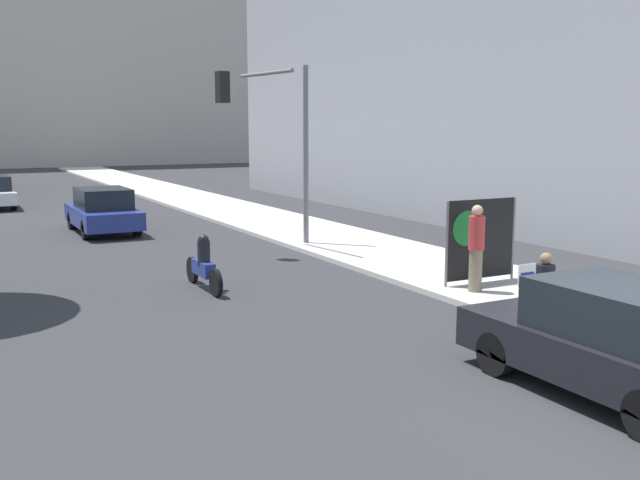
{
  "coord_description": "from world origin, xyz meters",
  "views": [
    {
      "loc": [
        -7.28,
        -5.88,
        3.56
      ],
      "look_at": [
        -0.7,
        6.51,
        1.34
      ],
      "focal_mm": 40.0,
      "sensor_mm": 36.0,
      "label": 1
    }
  ],
  "objects": [
    {
      "name": "protest_banner",
      "position": [
        3.2,
        6.25,
        1.12
      ],
      "size": [
        1.96,
        0.06,
        1.88
      ],
      "color": "slate",
      "rests_on": "sidewalk_curb"
    },
    {
      "name": "ground_plane",
      "position": [
        0.0,
        0.0,
        0.0
      ],
      "size": [
        160.0,
        160.0,
        0.0
      ],
      "primitive_type": "plane",
      "color": "#303033"
    },
    {
      "name": "traffic_light_pole",
      "position": [
        1.25,
        12.94,
        3.68
      ],
      "size": [
        2.95,
        2.72,
        5.24
      ],
      "color": "slate",
      "rests_on": "sidewalk_curb"
    },
    {
      "name": "motorcycle_on_road",
      "position": [
        -2.3,
        9.01,
        0.54
      ],
      "size": [
        0.28,
        2.21,
        1.24
      ],
      "color": "navy",
      "rests_on": "ground_plane"
    },
    {
      "name": "parked_car_curbside",
      "position": [
        0.45,
        0.36,
        0.76
      ],
      "size": [
        1.85,
        4.13,
        1.54
      ],
      "color": "black",
      "rests_on": "ground_plane"
    },
    {
      "name": "jogger_on_sidewalk",
      "position": [
        2.55,
        5.61,
        1.07
      ],
      "size": [
        0.34,
        0.34,
        1.84
      ],
      "rotation": [
        0.0,
        0.0,
        2.65
      ],
      "color": "#756651",
      "rests_on": "sidewalk_curb"
    },
    {
      "name": "seated_protester",
      "position": [
        2.23,
        3.27,
        0.78
      ],
      "size": [
        0.93,
        0.77,
        1.21
      ],
      "rotation": [
        0.0,
        0.0,
        -0.3
      ],
      "color": "#474C56",
      "rests_on": "sidewalk_curb"
    },
    {
      "name": "sidewalk_curb",
      "position": [
        3.57,
        15.0,
        0.06
      ],
      "size": [
        3.68,
        90.0,
        0.13
      ],
      "primitive_type": "cube",
      "color": "beige",
      "rests_on": "ground_plane"
    },
    {
      "name": "car_on_road_nearest",
      "position": [
        -2.5,
        18.94,
        0.76
      ],
      "size": [
        1.86,
        4.4,
        1.53
      ],
      "color": "navy",
      "rests_on": "ground_plane"
    }
  ]
}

